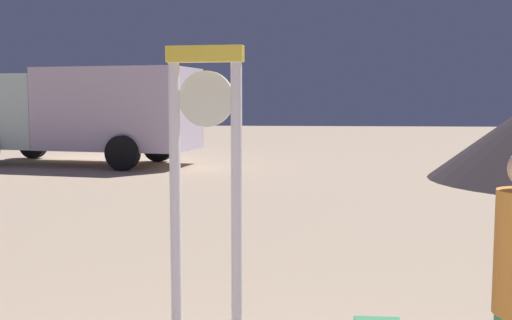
# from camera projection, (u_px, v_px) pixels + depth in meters

# --- Properties ---
(standing_clock) EXTENTS (0.49, 0.13, 2.15)m
(standing_clock) POSITION_uv_depth(u_px,v_px,m) (206.00, 183.00, 3.80)
(standing_clock) COLOR white
(standing_clock) RESTS_ON ground_plane
(box_truck_near) EXTENTS (6.34, 3.38, 2.66)m
(box_truck_near) POSITION_uv_depth(u_px,v_px,m) (94.00, 110.00, 16.89)
(box_truck_near) COLOR silver
(box_truck_near) RESTS_ON ground_plane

